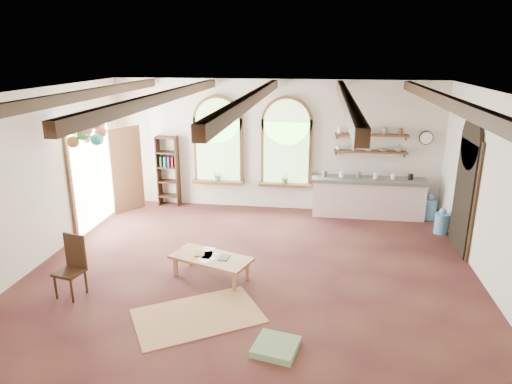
% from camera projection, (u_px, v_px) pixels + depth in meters
% --- Properties ---
extents(floor, '(8.00, 8.00, 0.00)m').
position_uv_depth(floor, '(253.00, 269.00, 8.38)').
color(floor, brown).
rests_on(floor, ground).
extents(ceiling_beams, '(6.20, 6.80, 0.18)m').
position_uv_depth(ceiling_beams, '(253.00, 98.00, 7.46)').
color(ceiling_beams, '#351C10').
rests_on(ceiling_beams, ceiling).
extents(window_left, '(1.30, 0.28, 2.20)m').
position_uv_depth(window_left, '(218.00, 143.00, 11.33)').
color(window_left, brown).
rests_on(window_left, floor).
extents(window_right, '(1.30, 0.28, 2.20)m').
position_uv_depth(window_right, '(286.00, 145.00, 11.09)').
color(window_right, brown).
rests_on(window_right, floor).
extents(left_doorway, '(0.10, 1.90, 2.50)m').
position_uv_depth(left_doorway, '(92.00, 175.00, 10.29)').
color(left_doorway, brown).
rests_on(left_doorway, floor).
extents(right_doorway, '(0.10, 1.30, 2.40)m').
position_uv_depth(right_doorway, '(464.00, 197.00, 8.93)').
color(right_doorway, black).
rests_on(right_doorway, floor).
extents(kitchen_counter, '(2.68, 0.62, 0.94)m').
position_uv_depth(kitchen_counter, '(368.00, 197.00, 10.95)').
color(kitchen_counter, silver).
rests_on(kitchen_counter, floor).
extents(wall_shelf_lower, '(1.70, 0.24, 0.04)m').
position_uv_depth(wall_shelf_lower, '(370.00, 152.00, 10.80)').
color(wall_shelf_lower, brown).
rests_on(wall_shelf_lower, wall_back).
extents(wall_shelf_upper, '(1.70, 0.24, 0.04)m').
position_uv_depth(wall_shelf_upper, '(372.00, 135.00, 10.68)').
color(wall_shelf_upper, brown).
rests_on(wall_shelf_upper, wall_back).
extents(wall_clock, '(0.32, 0.04, 0.32)m').
position_uv_depth(wall_clock, '(426.00, 138.00, 10.59)').
color(wall_clock, black).
rests_on(wall_clock, wall_back).
extents(bookshelf, '(0.53, 0.32, 1.80)m').
position_uv_depth(bookshelf, '(168.00, 171.00, 11.62)').
color(bookshelf, '#351C10').
rests_on(bookshelf, floor).
extents(coffee_table, '(1.54, 1.07, 0.40)m').
position_uv_depth(coffee_table, '(211.00, 259.00, 7.97)').
color(coffee_table, tan).
rests_on(coffee_table, floor).
extents(side_chair, '(0.48, 0.48, 1.02)m').
position_uv_depth(side_chair, '(71.00, 279.00, 7.41)').
color(side_chair, '#351C10').
rests_on(side_chair, floor).
extents(floor_mat, '(2.18, 1.95, 0.02)m').
position_uv_depth(floor_mat, '(198.00, 316.00, 6.89)').
color(floor_mat, tan).
rests_on(floor_mat, floor).
extents(floor_cushion, '(0.67, 0.67, 0.10)m').
position_uv_depth(floor_cushion, '(276.00, 347.00, 6.11)').
color(floor_cushion, gray).
rests_on(floor_cushion, floor).
extents(water_jug_a, '(0.32, 0.32, 0.62)m').
position_uv_depth(water_jug_a, '(429.00, 208.00, 10.81)').
color(water_jug_a, '#5795BC').
rests_on(water_jug_a, floor).
extents(water_jug_b, '(0.30, 0.30, 0.59)m').
position_uv_depth(water_jug_b, '(442.00, 222.00, 9.96)').
color(water_jug_b, '#5795BC').
rests_on(water_jug_b, floor).
extents(balloon_cluster, '(0.80, 0.83, 1.15)m').
position_uv_depth(balloon_cluster, '(87.00, 131.00, 8.91)').
color(balloon_cluster, white).
rests_on(balloon_cluster, floor).
extents(table_book, '(0.21, 0.27, 0.02)m').
position_uv_depth(table_book, '(195.00, 254.00, 8.05)').
color(table_book, olive).
rests_on(table_book, coffee_table).
extents(tablet, '(0.19, 0.25, 0.01)m').
position_uv_depth(tablet, '(224.00, 258.00, 7.91)').
color(tablet, black).
rests_on(tablet, coffee_table).
extents(potted_plant_left, '(0.27, 0.23, 0.30)m').
position_uv_depth(potted_plant_left, '(218.00, 175.00, 11.46)').
color(potted_plant_left, '#598C4C').
rests_on(potted_plant_left, window_left).
extents(potted_plant_right, '(0.27, 0.23, 0.30)m').
position_uv_depth(potted_plant_right, '(285.00, 177.00, 11.23)').
color(potted_plant_right, '#598C4C').
rests_on(potted_plant_right, window_right).
extents(shelf_cup_a, '(0.12, 0.10, 0.10)m').
position_uv_depth(shelf_cup_a, '(338.00, 148.00, 10.88)').
color(shelf_cup_a, white).
rests_on(shelf_cup_a, wall_shelf_lower).
extents(shelf_cup_b, '(0.10, 0.10, 0.09)m').
position_uv_depth(shelf_cup_b, '(353.00, 148.00, 10.84)').
color(shelf_cup_b, beige).
rests_on(shelf_cup_b, wall_shelf_lower).
extents(shelf_bowl_a, '(0.22, 0.22, 0.05)m').
position_uv_depth(shelf_bowl_a, '(368.00, 150.00, 10.79)').
color(shelf_bowl_a, beige).
rests_on(shelf_bowl_a, wall_shelf_lower).
extents(shelf_bowl_b, '(0.20, 0.20, 0.06)m').
position_uv_depth(shelf_bowl_b, '(383.00, 150.00, 10.74)').
color(shelf_bowl_b, '#8C664C').
rests_on(shelf_bowl_b, wall_shelf_lower).
extents(shelf_vase, '(0.18, 0.18, 0.19)m').
position_uv_depth(shelf_vase, '(399.00, 148.00, 10.68)').
color(shelf_vase, slate).
rests_on(shelf_vase, wall_shelf_lower).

